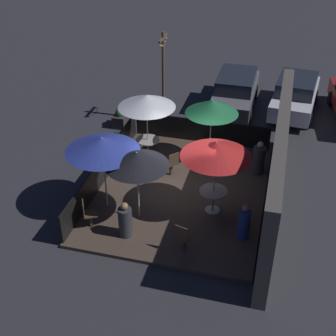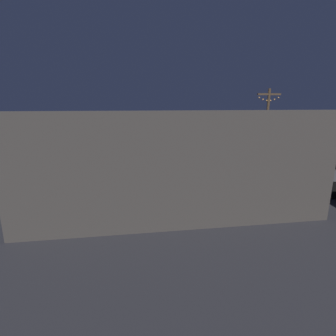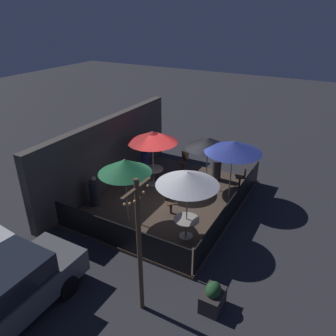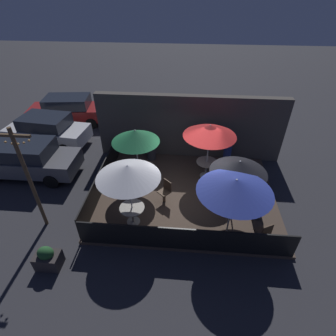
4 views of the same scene
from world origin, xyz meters
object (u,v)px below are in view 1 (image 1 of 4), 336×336
planter_box (120,118)px  patron_0 (244,223)px  patio_umbrella_2 (137,159)px  patio_chair_2 (183,236)px  patio_chair_0 (172,163)px  patio_chair_1 (88,213)px  patio_umbrella_4 (212,107)px  patron_1 (259,159)px  patron_2 (125,221)px  parked_car_0 (235,91)px  light_post (163,73)px  patio_umbrella_3 (102,145)px  patio_umbrella_1 (216,149)px  parked_car_1 (295,95)px  dining_table_1 (213,195)px  patio_umbrella_0 (147,101)px  dining_table_0 (148,143)px

planter_box → patron_0: bearing=44.9°
patio_umbrella_2 → patio_chair_2: size_ratio=2.56×
patio_chair_0 → patio_chair_1: patio_chair_0 is taller
patio_umbrella_2 → patron_0: (0.13, 3.22, -1.59)m
patio_chair_1 → patron_0: bearing=-17.3°
patio_umbrella_4 → patron_0: bearing=24.0°
patron_1 → patio_chair_2: bearing=-157.6°
patio_chair_2 → patron_1: 4.82m
patron_2 → parked_car_0: bearing=89.2°
patron_0 → patron_2: bearing=-28.5°
patio_chair_0 → light_post: (-4.18, -1.43, 1.53)m
patio_umbrella_3 → patio_umbrella_4: size_ratio=1.00×
patio_umbrella_1 → parked_car_1: 8.52m
patio_umbrella_2 → planter_box: (-5.75, -2.65, -1.86)m
patio_umbrella_2 → patron_1: patio_umbrella_2 is taller
patio_chair_2 → parked_car_0: bearing=13.5°
planter_box → parked_car_1: size_ratio=0.19×
patron_2 → planter_box: size_ratio=1.40×
parked_car_0 → light_post: bearing=-53.8°
patio_chair_2 → dining_table_1: bearing=0.0°
patron_0 → patron_1: 3.53m
dining_table_1 → patron_1: bearing=155.4°
patio_umbrella_3 → parked_car_0: bearing=160.8°
patio_umbrella_3 → parked_car_0: 9.04m
patio_chair_1 → patron_1: size_ratio=0.74×
patio_umbrella_3 → patron_2: size_ratio=2.13×
dining_table_1 → patron_1: size_ratio=0.70×
patio_umbrella_0 → patio_chair_1: (4.36, -0.55, -1.74)m
patio_umbrella_0 → patron_2: (4.43, 0.65, -1.74)m
patio_umbrella_3 → patio_umbrella_0: bearing=173.0°
dining_table_0 → patio_chair_2: (4.62, 2.41, -0.08)m
patio_chair_0 → planter_box: size_ratio=1.14×
patio_umbrella_3 → patron_1: size_ratio=1.98×
dining_table_0 → parked_car_1: parked_car_1 is taller
patio_umbrella_2 → patron_1: size_ratio=1.85×
patio_umbrella_4 → patron_1: size_ratio=1.97×
patron_0 → patio_umbrella_0: bearing=-84.2°
planter_box → light_post: (-0.90, 1.64, 1.80)m
patio_umbrella_3 → planter_box: size_ratio=2.98×
dining_table_1 → patio_chair_2: 2.04m
patron_1 → patio_umbrella_0: bearing=131.1°
patio_umbrella_3 → dining_table_1: patio_umbrella_3 is taller
patio_umbrella_4 → patron_0: (3.84, 1.71, -1.71)m
patio_umbrella_4 → patio_chair_0: (1.23, -1.10, -1.70)m
patio_umbrella_2 → patio_umbrella_3: (-0.28, -1.16, 0.15)m
patio_umbrella_1 → light_post: 6.60m
patio_umbrella_0 → patio_umbrella_3: bearing=-7.0°
patio_umbrella_2 → dining_table_1: size_ratio=2.65×
dining_table_0 → light_post: 3.49m
patio_chair_1 → parked_car_1: parked_car_1 is taller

